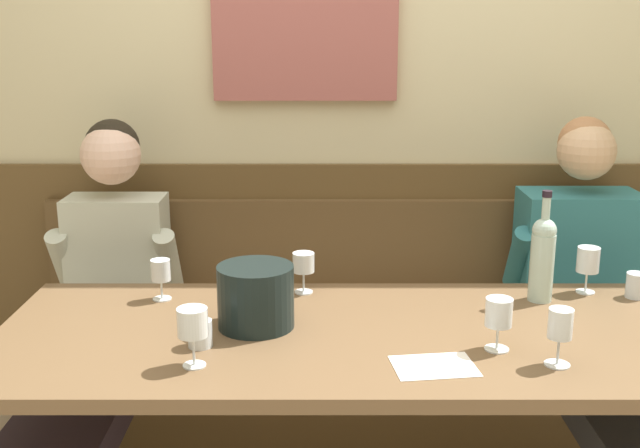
{
  "coord_description": "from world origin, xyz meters",
  "views": [
    {
      "loc": [
        -0.14,
        -1.93,
        1.6
      ],
      "look_at": [
        -0.12,
        0.44,
        0.99
      ],
      "focal_mm": 42.95,
      "sensor_mm": 36.0,
      "label": 1
    }
  ],
  "objects_px": {
    "wall_bench": "(351,373)",
    "wine_glass_mid_left": "(157,273)",
    "ice_bucket": "(253,297)",
    "wine_glass_mid_right": "(189,324)",
    "wine_glass_left_end": "(557,327)",
    "water_tumbler_right": "(632,285)",
    "wine_glass_center_front": "(300,265)",
    "wine_glass_center_rear": "(584,262)",
    "water_tumbler_left": "(197,333)",
    "dining_table": "(364,357)",
    "wine_bottle_clear_water": "(539,255)",
    "person_center_left_seat": "(603,326)",
    "person_center_right_seat": "(90,328)",
    "wine_glass_right_end": "(495,315)"
  },
  "relations": [
    {
      "from": "wall_bench",
      "to": "wine_glass_mid_left",
      "type": "distance_m",
      "value": 0.97
    },
    {
      "from": "ice_bucket",
      "to": "wine_glass_mid_right",
      "type": "xyz_separation_m",
      "value": [
        -0.14,
        -0.27,
        0.02
      ]
    },
    {
      "from": "wine_glass_left_end",
      "to": "water_tumbler_right",
      "type": "xyz_separation_m",
      "value": [
        0.4,
        0.51,
        -0.06
      ]
    },
    {
      "from": "wine_glass_center_front",
      "to": "wine_glass_left_end",
      "type": "distance_m",
      "value": 0.87
    },
    {
      "from": "wine_glass_center_rear",
      "to": "water_tumbler_left",
      "type": "bearing_deg",
      "value": -160.13
    },
    {
      "from": "wine_glass_center_rear",
      "to": "water_tumbler_left",
      "type": "xyz_separation_m",
      "value": [
        -1.2,
        -0.43,
        -0.07
      ]
    },
    {
      "from": "wall_bench",
      "to": "water_tumbler_right",
      "type": "height_order",
      "value": "wall_bench"
    },
    {
      "from": "dining_table",
      "to": "wine_bottle_clear_water",
      "type": "bearing_deg",
      "value": 24.26
    },
    {
      "from": "person_center_left_seat",
      "to": "water_tumbler_left",
      "type": "height_order",
      "value": "person_center_left_seat"
    },
    {
      "from": "wine_glass_left_end",
      "to": "water_tumbler_right",
      "type": "bearing_deg",
      "value": 51.52
    },
    {
      "from": "wine_glass_center_rear",
      "to": "wine_glass_mid_left",
      "type": "bearing_deg",
      "value": -177.31
    },
    {
      "from": "wine_bottle_clear_water",
      "to": "wine_glass_mid_right",
      "type": "bearing_deg",
      "value": -154.53
    },
    {
      "from": "person_center_right_seat",
      "to": "person_center_left_seat",
      "type": "xyz_separation_m",
      "value": [
        1.72,
        0.02,
        -0.0
      ]
    },
    {
      "from": "wall_bench",
      "to": "wine_glass_mid_left",
      "type": "bearing_deg",
      "value": -144.56
    },
    {
      "from": "person_center_left_seat",
      "to": "ice_bucket",
      "type": "distance_m",
      "value": 1.21
    },
    {
      "from": "wine_glass_center_rear",
      "to": "water_tumbler_right",
      "type": "distance_m",
      "value": 0.16
    },
    {
      "from": "wine_glass_center_rear",
      "to": "person_center_right_seat",
      "type": "bearing_deg",
      "value": 179.55
    },
    {
      "from": "wall_bench",
      "to": "ice_bucket",
      "type": "xyz_separation_m",
      "value": [
        -0.32,
        -0.68,
        0.57
      ]
    },
    {
      "from": "dining_table",
      "to": "wine_glass_left_end",
      "type": "distance_m",
      "value": 0.56
    },
    {
      "from": "person_center_right_seat",
      "to": "wine_glass_right_end",
      "type": "bearing_deg",
      "value": -20.84
    },
    {
      "from": "person_center_left_seat",
      "to": "water_tumbler_right",
      "type": "xyz_separation_m",
      "value": [
        0.05,
        -0.08,
        0.17
      ]
    },
    {
      "from": "water_tumbler_left",
      "to": "wine_glass_right_end",
      "type": "bearing_deg",
      "value": -1.75
    },
    {
      "from": "ice_bucket",
      "to": "wine_glass_mid_right",
      "type": "bearing_deg",
      "value": -117.17
    },
    {
      "from": "dining_table",
      "to": "water_tumbler_right",
      "type": "xyz_separation_m",
      "value": [
        0.88,
        0.28,
        0.12
      ]
    },
    {
      "from": "person_center_right_seat",
      "to": "wine_glass_left_end",
      "type": "distance_m",
      "value": 1.5
    },
    {
      "from": "wine_glass_left_end",
      "to": "wine_glass_mid_right",
      "type": "height_order",
      "value": "wine_glass_mid_right"
    },
    {
      "from": "person_center_right_seat",
      "to": "wine_glass_left_end",
      "type": "height_order",
      "value": "person_center_right_seat"
    },
    {
      "from": "wine_glass_center_front",
      "to": "wine_glass_left_end",
      "type": "xyz_separation_m",
      "value": [
        0.66,
        -0.55,
        0.01
      ]
    },
    {
      "from": "person_center_right_seat",
      "to": "wine_glass_center_front",
      "type": "distance_m",
      "value": 0.74
    },
    {
      "from": "wine_glass_mid_left",
      "to": "ice_bucket",
      "type": "bearing_deg",
      "value": -35.29
    },
    {
      "from": "wine_glass_right_end",
      "to": "wine_glass_center_rear",
      "type": "bearing_deg",
      "value": 49.3
    },
    {
      "from": "person_center_right_seat",
      "to": "wine_glass_right_end",
      "type": "height_order",
      "value": "person_center_right_seat"
    },
    {
      "from": "person_center_left_seat",
      "to": "water_tumbler_right",
      "type": "relative_size",
      "value": 16.09
    },
    {
      "from": "person_center_right_seat",
      "to": "wine_bottle_clear_water",
      "type": "bearing_deg",
      "value": -3.35
    },
    {
      "from": "ice_bucket",
      "to": "wine_glass_left_end",
      "type": "bearing_deg",
      "value": -18.32
    },
    {
      "from": "wall_bench",
      "to": "wine_glass_center_front",
      "type": "bearing_deg",
      "value": -115.79
    },
    {
      "from": "wine_glass_center_rear",
      "to": "wine_glass_left_end",
      "type": "height_order",
      "value": "same"
    },
    {
      "from": "wine_bottle_clear_water",
      "to": "dining_table",
      "type": "bearing_deg",
      "value": -155.74
    },
    {
      "from": "wine_glass_center_front",
      "to": "wine_glass_center_rear",
      "type": "bearing_deg",
      "value": 0.0
    },
    {
      "from": "ice_bucket",
      "to": "wine_glass_center_front",
      "type": "height_order",
      "value": "ice_bucket"
    },
    {
      "from": "wall_bench",
      "to": "person_center_right_seat",
      "type": "bearing_deg",
      "value": -157.01
    },
    {
      "from": "wine_bottle_clear_water",
      "to": "wine_glass_center_front",
      "type": "bearing_deg",
      "value": 174.51
    },
    {
      "from": "water_tumbler_left",
      "to": "wine_bottle_clear_water",
      "type": "bearing_deg",
      "value": 19.34
    },
    {
      "from": "wine_glass_mid_left",
      "to": "wine_glass_left_end",
      "type": "bearing_deg",
      "value": -23.7
    },
    {
      "from": "ice_bucket",
      "to": "wine_glass_mid_left",
      "type": "relative_size",
      "value": 1.68
    },
    {
      "from": "wine_bottle_clear_water",
      "to": "wine_glass_center_rear",
      "type": "relative_size",
      "value": 2.32
    },
    {
      "from": "person_center_left_seat",
      "to": "person_center_right_seat",
      "type": "bearing_deg",
      "value": -179.4
    },
    {
      "from": "water_tumbler_left",
      "to": "wine_glass_left_end",
      "type": "bearing_deg",
      "value": -7.44
    },
    {
      "from": "wine_glass_center_rear",
      "to": "ice_bucket",
      "type": "bearing_deg",
      "value": -164.59
    },
    {
      "from": "wine_bottle_clear_water",
      "to": "water_tumbler_right",
      "type": "distance_m",
      "value": 0.33
    }
  ]
}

